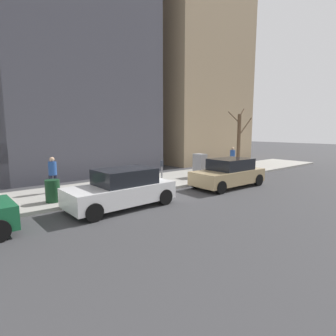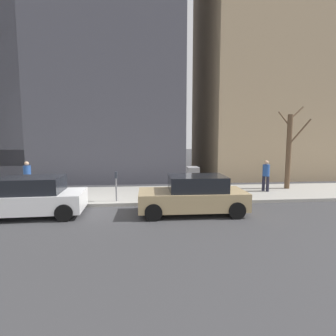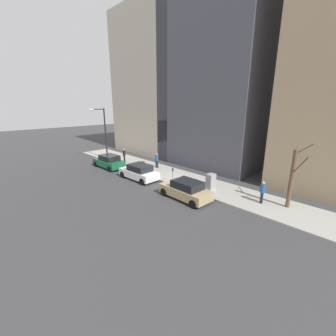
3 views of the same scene
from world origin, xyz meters
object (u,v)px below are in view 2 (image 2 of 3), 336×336
object	(u,v)px
parked_car_tan	(193,195)
bare_tree	(289,150)
pedestrian_near_meter	(266,174)
office_tower_left	(260,39)
parked_car_white	(29,197)
parking_meter	(116,183)
trash_bin	(0,192)
utility_box	(193,181)
office_block_center	(102,28)
pedestrian_midblock	(27,175)

from	to	relation	value
parked_car_tan	bare_tree	xyz separation A→B (m)	(3.90, -6.19, 1.61)
parked_car_tan	pedestrian_near_meter	bearing A→B (deg)	-53.72
bare_tree	office_tower_left	distance (m)	11.63
parked_car_white	bare_tree	size ratio (longest dim) A/B	0.92
bare_tree	pedestrian_near_meter	size ratio (longest dim) A/B	2.79
parking_meter	trash_bin	bearing A→B (deg)	85.07
parked_car_tan	trash_bin	world-z (taller)	parked_car_tan
office_tower_left	bare_tree	bearing A→B (deg)	169.00
parked_car_tan	bare_tree	size ratio (longest dim) A/B	0.91
trash_bin	parked_car_tan	bearing A→B (deg)	-104.63
utility_box	bare_tree	distance (m)	6.06
parked_car_white	trash_bin	distance (m)	2.85
utility_box	office_tower_left	distance (m)	15.32
utility_box	office_block_center	size ratio (longest dim) A/B	0.06
pedestrian_midblock	office_tower_left	distance (m)	19.98
office_block_center	utility_box	bearing A→B (deg)	-151.14
parked_car_tan	parked_car_white	xyz separation A→B (m)	(0.22, 6.35, 0.00)
parked_car_tan	pedestrian_near_meter	size ratio (longest dim) A/B	2.55
trash_bin	parked_car_white	bearing A→B (deg)	-133.90
pedestrian_midblock	pedestrian_near_meter	bearing A→B (deg)	-10.81
pedestrian_midblock	office_tower_left	xyz separation A→B (m)	(7.60, -15.57, 9.96)
utility_box	bare_tree	world-z (taller)	bare_tree
pedestrian_midblock	trash_bin	bearing A→B (deg)	-114.32
pedestrian_midblock	office_tower_left	world-z (taller)	office_tower_left
parking_meter	office_block_center	xyz separation A→B (m)	(11.02, 1.94, 10.88)
parked_car_tan	trash_bin	bearing A→B (deg)	76.35
office_tower_left	office_block_center	xyz separation A→B (m)	(1.28, 12.80, 0.82)
pedestrian_near_meter	office_tower_left	size ratio (longest dim) A/B	0.08
parking_meter	pedestrian_near_meter	xyz separation A→B (m)	(1.50, -7.77, 0.11)
parked_car_white	office_tower_left	world-z (taller)	office_tower_left
parked_car_tan	pedestrian_midblock	size ratio (longest dim) A/B	2.55
utility_box	trash_bin	distance (m)	8.89
bare_tree	trash_bin	size ratio (longest dim) A/B	5.15
parked_car_tan	parking_meter	size ratio (longest dim) A/B	3.13
pedestrian_near_meter	pedestrian_midblock	size ratio (longest dim) A/B	1.00
parked_car_white	trash_bin	size ratio (longest dim) A/B	4.74
bare_tree	trash_bin	xyz separation A→B (m)	(-1.71, 14.60, -1.75)
bare_tree	trash_bin	distance (m)	14.80
parked_car_white	utility_box	world-z (taller)	utility_box
parking_meter	office_tower_left	world-z (taller)	office_tower_left
bare_tree	office_block_center	world-z (taller)	office_block_center
parked_car_tan	utility_box	xyz separation A→B (m)	(2.59, -0.47, 0.11)
parked_car_white	pedestrian_midblock	world-z (taller)	pedestrian_midblock
office_tower_left	parking_meter	bearing A→B (deg)	131.89
bare_tree	office_tower_left	xyz separation A→B (m)	(7.58, -1.47, 8.70)
trash_bin	pedestrian_midblock	world-z (taller)	pedestrian_midblock
parked_car_tan	bare_tree	world-z (taller)	bare_tree
parked_car_tan	office_tower_left	world-z (taller)	office_tower_left
office_block_center	parking_meter	bearing A→B (deg)	-170.02
parked_car_tan	office_block_center	world-z (taller)	office_block_center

